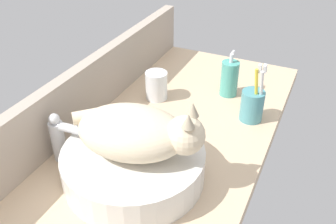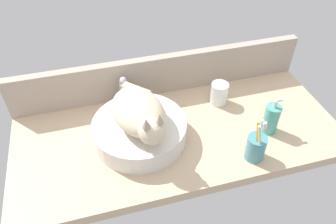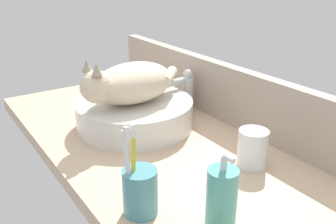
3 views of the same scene
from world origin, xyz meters
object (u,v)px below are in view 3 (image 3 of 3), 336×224
at_px(cat, 129,83).
at_px(faucet, 185,89).
at_px(soap_dispenser, 222,197).
at_px(sink_basin, 134,114).
at_px(water_glass, 252,151).
at_px(toothbrush_cup, 140,190).

height_order(cat, faucet, cat).
height_order(cat, soap_dispenser, cat).
height_order(sink_basin, soap_dispenser, soap_dispenser).
bearing_deg(faucet, cat, -84.47).
distance_m(soap_dispenser, water_glass, 0.24).
xyz_separation_m(toothbrush_cup, water_glass, (-0.01, 0.31, -0.01)).
xyz_separation_m(sink_basin, faucet, (-0.02, 0.20, 0.03)).
distance_m(sink_basin, faucet, 0.20).
distance_m(sink_basin, water_glass, 0.37).
bearing_deg(soap_dispenser, cat, 171.45).
bearing_deg(sink_basin, water_glass, 18.64).
height_order(sink_basin, cat, cat).
xyz_separation_m(cat, water_glass, (0.35, 0.13, -0.10)).
height_order(faucet, soap_dispenser, soap_dispenser).
bearing_deg(cat, faucet, 95.53).
bearing_deg(toothbrush_cup, faucet, 134.41).
xyz_separation_m(sink_basin, soap_dispenser, (0.48, -0.08, 0.02)).
height_order(sink_basin, faucet, faucet).
bearing_deg(toothbrush_cup, soap_dispenser, 42.89).
relative_size(sink_basin, soap_dispenser, 2.28).
xyz_separation_m(sink_basin, cat, (0.00, -0.01, 0.10)).
distance_m(toothbrush_cup, water_glass, 0.31).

